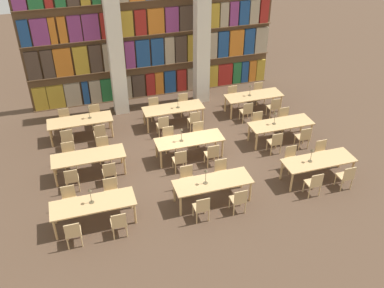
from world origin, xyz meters
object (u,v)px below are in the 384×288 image
object	(u,v)px
pillar_center	(202,32)
chair_4	(202,207)
chair_14	(109,172)
chair_26	(100,133)
chair_31	(184,104)
pillar_left	(115,41)
chair_19	(199,133)
chair_8	(314,183)
desk_lamp_5	(89,110)
chair_32	(247,111)
chair_5	(187,178)
desk_lamp_3	(181,132)
chair_12	(72,179)
reading_table_5	(281,125)
chair_10	(346,176)
chair_22	(303,137)
chair_11	(322,152)
reading_table_6	(80,122)
chair_9	(292,158)
chair_7	(222,172)
reading_table_1	(213,183)
chair_27	(95,115)
chair_13	(69,154)
chair_24	(67,138)
chair_30	(194,120)
chair_20	(275,142)
chair_0	(73,233)
desk_lamp_4	(275,116)
chair_3	(111,191)
reading_table_2	(319,162)
desk_lamp_1	(206,174)
chair_34	(274,107)
chair_1	(69,199)
chair_25	(65,120)
chair_21	(258,123)
reading_table_0	(93,205)
reading_table_7	(173,109)
desk_lamp_7	(250,88)
chair_23	(285,118)
chair_17	(169,138)
chair_15	(104,148)
chair_6	(239,200)
chair_2	(119,223)
reading_table_8	(254,97)
chair_16	(180,160)
desk_lamp_2	(312,153)
chair_35	(259,92)
chair_33	(233,96)

from	to	relation	value
pillar_center	chair_4	distance (m)	7.96
chair_4	chair_14	world-z (taller)	same
chair_26	chair_31	size ratio (longest dim) A/B	1.00
pillar_left	chair_19	distance (m)	4.78
chair_8	desk_lamp_5	distance (m)	8.31
chair_8	chair_32	size ratio (longest dim) A/B	1.00
chair_5	desk_lamp_3	bearing A→B (deg)	-100.10
chair_12	reading_table_5	size ratio (longest dim) A/B	0.37
chair_10	chair_22	xyz separation A→B (m)	(-0.11, 2.44, 0.00)
chair_11	desk_lamp_3	distance (m)	4.79
chair_26	reading_table_6	bearing A→B (deg)	131.24
chair_9	chair_7	bearing A→B (deg)	0.59
reading_table_1	desk_lamp_3	xyz separation A→B (m)	(-0.27, 2.40, 0.41)
chair_27	chair_13	bearing A→B (deg)	64.34
chair_32	chair_24	bearing A→B (deg)	179.51
reading_table_1	chair_30	distance (m)	4.13
chair_20	chair_0	bearing A→B (deg)	-161.41
desk_lamp_4	chair_26	distance (m)	6.34
chair_3	reading_table_2	world-z (taller)	chair_3
desk_lamp_1	chair_34	bearing A→B (deg)	43.88
chair_1	chair_26	bearing A→B (deg)	-110.97
chair_14	chair_25	size ratio (longest dim) A/B	1.00
chair_21	chair_30	xyz separation A→B (m)	(-2.25, 0.90, 0.00)
chair_7	chair_19	xyz separation A→B (m)	(0.04, 2.42, 0.00)
reading_table_0	chair_3	world-z (taller)	chair_3
reading_table_1	chair_12	size ratio (longest dim) A/B	2.70
reading_table_7	chair_13	bearing A→B (deg)	-158.43
pillar_left	chair_5	xyz separation A→B (m)	(1.12, -5.77, -2.53)
chair_25	chair_32	world-z (taller)	same
desk_lamp_3	chair_1	bearing A→B (deg)	-157.24
chair_34	desk_lamp_7	size ratio (longest dim) A/B	1.86
chair_7	chair_23	bearing A→B (deg)	-144.89
chair_13	chair_17	size ratio (longest dim) A/B	1.00
desk_lamp_7	reading_table_5	bearing A→B (deg)	-85.21
chair_15	reading_table_2	bearing A→B (deg)	154.10
chair_24	reading_table_7	world-z (taller)	chair_24
chair_12	chair_25	xyz separation A→B (m)	(0.01, 3.82, 0.00)
chair_6	chair_9	distance (m)	2.87
chair_15	chair_2	bearing A→B (deg)	88.71
desk_lamp_7	chair_2	bearing A→B (deg)	-138.81
reading_table_8	desk_lamp_4	bearing A→B (deg)	-96.14
chair_16	chair_24	distance (m)	4.24
chair_7	chair_24	bearing A→B (deg)	-37.43
chair_16	chair_11	bearing A→B (deg)	-11.99
desk_lamp_2	chair_5	bearing A→B (deg)	170.33
reading_table_7	chair_35	world-z (taller)	chair_35
chair_24	chair_33	bearing A→B (deg)	11.02
chair_3	reading_table_0	bearing A→B (deg)	50.10
chair_16	chair_27	bearing A→B (deg)	120.92
reading_table_7	chair_23	bearing A→B (deg)	-21.83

